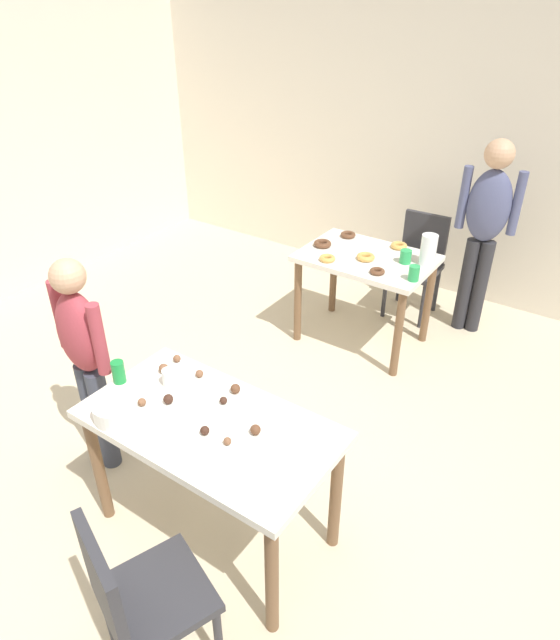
{
  "coord_description": "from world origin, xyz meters",
  "views": [
    {
      "loc": [
        1.51,
        -1.61,
        2.5
      ],
      "look_at": [
        0.01,
        0.56,
        0.9
      ],
      "focal_mm": 31.1,
      "sensor_mm": 36.0,
      "label": 1
    }
  ],
  "objects_px": {
    "dining_table_far": "(366,271)",
    "person_adult_far": "(486,222)",
    "chair_far_table": "(418,259)",
    "person_girl_near": "(84,352)",
    "dining_table_near": "(210,439)",
    "chair_near_table": "(136,596)",
    "soda_can": "(118,372)",
    "pitcher_far": "(428,250)",
    "mixing_bowl": "(115,411)"
  },
  "relations": [
    {
      "from": "dining_table_near",
      "to": "soda_can",
      "type": "height_order",
      "value": "soda_can"
    },
    {
      "from": "dining_table_near",
      "to": "dining_table_far",
      "type": "distance_m",
      "value": 2.1
    },
    {
      "from": "chair_far_table",
      "to": "pitcher_far",
      "type": "bearing_deg",
      "value": -65.17
    },
    {
      "from": "chair_near_table",
      "to": "person_girl_near",
      "type": "bearing_deg",
      "value": 147.4
    },
    {
      "from": "pitcher_far",
      "to": "soda_can",
      "type": "bearing_deg",
      "value": -108.93
    },
    {
      "from": "dining_table_far",
      "to": "soda_can",
      "type": "relative_size",
      "value": 8.01
    },
    {
      "from": "chair_near_table",
      "to": "dining_table_near",
      "type": "bearing_deg",
      "value": 107.41
    },
    {
      "from": "dining_table_far",
      "to": "mixing_bowl",
      "type": "relative_size",
      "value": 4.73
    },
    {
      "from": "dining_table_far",
      "to": "dining_table_near",
      "type": "bearing_deg",
      "value": -83.57
    },
    {
      "from": "dining_table_far",
      "to": "soda_can",
      "type": "xyz_separation_m",
      "value": [
        -0.34,
        -2.11,
        0.18
      ]
    },
    {
      "from": "person_girl_near",
      "to": "mixing_bowl",
      "type": "height_order",
      "value": "person_girl_near"
    },
    {
      "from": "chair_near_table",
      "to": "person_adult_far",
      "type": "xyz_separation_m",
      "value": [
        0.19,
        3.46,
        0.45
      ]
    },
    {
      "from": "person_adult_far",
      "to": "soda_can",
      "type": "relative_size",
      "value": 12.88
    },
    {
      "from": "dining_table_far",
      "to": "pitcher_far",
      "type": "distance_m",
      "value": 0.5
    },
    {
      "from": "dining_table_far",
      "to": "person_adult_far",
      "type": "bearing_deg",
      "value": 45.98
    },
    {
      "from": "dining_table_far",
      "to": "chair_near_table",
      "type": "distance_m",
      "value": 2.83
    },
    {
      "from": "chair_near_table",
      "to": "pitcher_far",
      "type": "distance_m",
      "value": 2.93
    },
    {
      "from": "dining_table_far",
      "to": "person_adult_far",
      "type": "relative_size",
      "value": 0.62
    },
    {
      "from": "soda_can",
      "to": "pitcher_far",
      "type": "distance_m",
      "value": 2.36
    },
    {
      "from": "chair_near_table",
      "to": "mixing_bowl",
      "type": "xyz_separation_m",
      "value": [
        -0.6,
        0.48,
        0.3
      ]
    },
    {
      "from": "chair_near_table",
      "to": "pitcher_far",
      "type": "height_order",
      "value": "pitcher_far"
    },
    {
      "from": "person_girl_near",
      "to": "soda_can",
      "type": "relative_size",
      "value": 11.01
    },
    {
      "from": "person_girl_near",
      "to": "soda_can",
      "type": "distance_m",
      "value": 0.32
    },
    {
      "from": "pitcher_far",
      "to": "person_girl_near",
      "type": "bearing_deg",
      "value": -116.19
    },
    {
      "from": "person_adult_far",
      "to": "pitcher_far",
      "type": "distance_m",
      "value": 0.6
    },
    {
      "from": "person_girl_near",
      "to": "person_adult_far",
      "type": "height_order",
      "value": "person_adult_far"
    },
    {
      "from": "chair_near_table",
      "to": "person_adult_far",
      "type": "height_order",
      "value": "person_adult_far"
    },
    {
      "from": "person_adult_far",
      "to": "soda_can",
      "type": "xyz_separation_m",
      "value": [
        -0.99,
        -2.78,
        -0.14
      ]
    },
    {
      "from": "person_adult_far",
      "to": "soda_can",
      "type": "distance_m",
      "value": 2.96
    },
    {
      "from": "dining_table_near",
      "to": "person_adult_far",
      "type": "height_order",
      "value": "person_adult_far"
    },
    {
      "from": "dining_table_near",
      "to": "pitcher_far",
      "type": "height_order",
      "value": "pitcher_far"
    },
    {
      "from": "chair_far_table",
      "to": "pitcher_far",
      "type": "height_order",
      "value": "pitcher_far"
    },
    {
      "from": "dining_table_far",
      "to": "person_girl_near",
      "type": "distance_m",
      "value": 2.18
    },
    {
      "from": "dining_table_near",
      "to": "pitcher_far",
      "type": "distance_m",
      "value": 2.22
    },
    {
      "from": "dining_table_far",
      "to": "person_girl_near",
      "type": "height_order",
      "value": "person_girl_near"
    },
    {
      "from": "person_girl_near",
      "to": "mixing_bowl",
      "type": "bearing_deg",
      "value": -24.34
    },
    {
      "from": "chair_near_table",
      "to": "soda_can",
      "type": "bearing_deg",
      "value": 139.66
    },
    {
      "from": "dining_table_far",
      "to": "person_girl_near",
      "type": "relative_size",
      "value": 0.73
    },
    {
      "from": "dining_table_far",
      "to": "pitcher_far",
      "type": "xyz_separation_m",
      "value": [
        0.42,
        0.12,
        0.24
      ]
    },
    {
      "from": "person_girl_near",
      "to": "mixing_bowl",
      "type": "xyz_separation_m",
      "value": [
        0.52,
        -0.23,
        0.0
      ]
    },
    {
      "from": "chair_near_table",
      "to": "chair_far_table",
      "type": "relative_size",
      "value": 1.0
    },
    {
      "from": "dining_table_far",
      "to": "chair_far_table",
      "type": "relative_size",
      "value": 1.12
    },
    {
      "from": "chair_far_table",
      "to": "dining_table_far",
      "type": "bearing_deg",
      "value": -102.36
    },
    {
      "from": "person_adult_far",
      "to": "chair_far_table",
      "type": "bearing_deg",
      "value": 176.69
    },
    {
      "from": "person_girl_near",
      "to": "soda_can",
      "type": "height_order",
      "value": "person_girl_near"
    },
    {
      "from": "dining_table_near",
      "to": "chair_near_table",
      "type": "bearing_deg",
      "value": -72.59
    },
    {
      "from": "pitcher_far",
      "to": "dining_table_far",
      "type": "bearing_deg",
      "value": -163.99
    },
    {
      "from": "chair_near_table",
      "to": "person_adult_far",
      "type": "relative_size",
      "value": 0.55
    },
    {
      "from": "dining_table_far",
      "to": "person_girl_near",
      "type": "xyz_separation_m",
      "value": [
        -0.66,
        -2.07,
        0.17
      ]
    },
    {
      "from": "dining_table_near",
      "to": "soda_can",
      "type": "relative_size",
      "value": 10.04
    }
  ]
}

